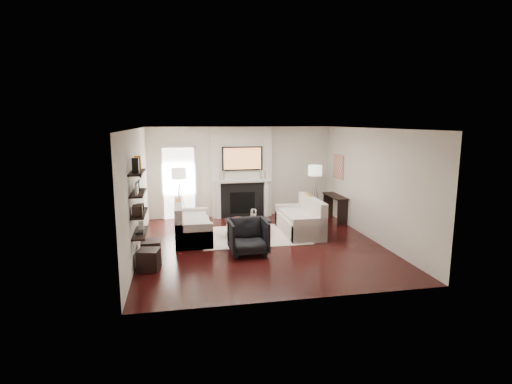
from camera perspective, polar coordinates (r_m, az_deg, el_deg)
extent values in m
plane|color=black|center=(9.47, 0.70, -7.49)|extent=(6.00, 6.00, 0.00)
plane|color=white|center=(9.03, 0.73, 9.06)|extent=(6.00, 6.00, 0.00)
plane|color=silver|center=(12.08, -2.17, 2.90)|extent=(5.50, 0.00, 5.50)
plane|color=silver|center=(6.31, 6.24, -3.85)|extent=(5.50, 0.00, 5.50)
plane|color=silver|center=(9.02, -16.66, 0.01)|extent=(0.00, 6.00, 6.00)
plane|color=silver|center=(10.07, 16.23, 1.05)|extent=(0.00, 6.00, 6.00)
cube|color=silver|center=(11.95, -2.08, 2.82)|extent=(1.80, 0.25, 2.70)
cube|color=black|center=(11.96, -1.95, -1.21)|extent=(1.30, 0.02, 1.04)
cube|color=black|center=(11.97, -1.94, -1.54)|extent=(0.75, 0.02, 0.65)
cube|color=white|center=(11.83, -5.37, -1.22)|extent=(0.12, 0.08, 1.10)
cube|color=white|center=(12.05, 1.45, -0.97)|extent=(0.12, 0.08, 1.10)
cube|color=white|center=(11.81, -1.93, 1.60)|extent=(1.70, 0.18, 0.07)
cube|color=black|center=(11.75, -1.97, 4.81)|extent=(1.20, 0.06, 0.70)
cube|color=#BF723F|center=(11.72, -1.94, 4.79)|extent=(1.10, 0.00, 0.62)
cylinder|color=silver|center=(11.72, -4.60, 2.43)|extent=(0.04, 0.04, 0.30)
cylinder|color=silver|center=(11.71, -5.23, 2.26)|extent=(0.04, 0.04, 0.24)
cylinder|color=silver|center=(11.89, 0.68, 2.57)|extent=(0.04, 0.04, 0.30)
cylinder|color=silver|center=(11.92, 1.29, 2.44)|extent=(0.04, 0.04, 0.24)
cube|color=white|center=(11.96, -10.94, 1.20)|extent=(0.90, 0.02, 2.10)
cube|color=white|center=(11.95, -13.24, 1.10)|extent=(0.06, 0.06, 2.16)
cube|color=white|center=(11.95, -8.64, 1.26)|extent=(0.06, 0.06, 2.16)
cube|color=white|center=(11.82, -11.11, 6.36)|extent=(1.02, 0.06, 0.06)
cube|color=beige|center=(10.17, -0.51, -6.22)|extent=(2.60, 2.00, 0.01)
cube|color=beige|center=(9.95, -8.99, -5.49)|extent=(0.85, 1.80, 0.42)
cube|color=beige|center=(9.87, -10.99, -3.79)|extent=(0.18, 1.80, 0.80)
cube|color=beige|center=(9.15, -8.82, -6.30)|extent=(0.85, 0.18, 0.60)
cube|color=beige|center=(10.71, -9.16, -3.88)|extent=(0.85, 0.18, 0.60)
cube|color=beige|center=(9.88, -8.74, -4.03)|extent=(0.63, 1.44, 0.10)
cube|color=#BE7317|center=(10.11, -11.03, -2.27)|extent=(0.10, 0.42, 0.42)
cube|color=black|center=(9.53, -11.02, -3.09)|extent=(0.10, 0.40, 0.40)
cube|color=beige|center=(10.39, 6.20, -4.75)|extent=(0.85, 1.80, 0.42)
cube|color=beige|center=(10.42, 8.00, -2.96)|extent=(0.18, 1.80, 0.80)
cube|color=beige|center=(9.63, 7.63, -5.43)|extent=(0.85, 0.18, 0.60)
cube|color=beige|center=(11.12, 4.98, -3.26)|extent=(0.85, 0.18, 0.60)
cube|color=beige|center=(10.32, 5.96, -3.37)|extent=(0.63, 1.44, 0.10)
cube|color=#BE7317|center=(10.65, 7.50, -1.54)|extent=(0.10, 0.42, 0.42)
cube|color=black|center=(10.10, 8.57, -2.26)|extent=(0.10, 0.40, 0.40)
cube|color=black|center=(10.05, -1.20, -4.09)|extent=(1.10, 0.55, 0.04)
cylinder|color=silver|center=(9.82, -3.87, -5.72)|extent=(0.02, 0.02, 0.38)
cylinder|color=silver|center=(9.99, 1.86, -5.43)|extent=(0.02, 0.02, 0.38)
cylinder|color=silver|center=(10.24, -4.17, -5.06)|extent=(0.02, 0.02, 0.38)
cylinder|color=silver|center=(10.40, 1.32, -4.79)|extent=(0.02, 0.02, 0.38)
cylinder|color=white|center=(10.04, -0.36, -3.17)|extent=(0.14, 0.14, 0.25)
cylinder|color=white|center=(10.05, -0.36, -3.53)|extent=(0.09, 0.09, 0.14)
cylinder|color=#9F301A|center=(10.00, -2.62, -3.91)|extent=(0.34, 0.34, 0.06)
imported|color=black|center=(8.74, -1.12, -6.16)|extent=(0.83, 0.77, 0.83)
cylinder|color=silver|center=(11.26, -10.85, -1.68)|extent=(0.02, 0.02, 1.20)
cylinder|color=white|center=(11.12, -10.99, 2.61)|extent=(0.40, 0.40, 0.30)
cylinder|color=silver|center=(11.26, -10.29, -1.66)|extent=(0.25, 0.02, 1.23)
cylinder|color=silver|center=(11.35, -11.13, -1.59)|extent=(0.14, 0.22, 1.23)
cylinder|color=silver|center=(11.17, -11.13, -1.79)|extent=(0.14, 0.22, 1.23)
cylinder|color=silver|center=(11.87, 8.33, -1.00)|extent=(0.02, 0.02, 1.20)
cylinder|color=white|center=(11.73, 8.44, 3.07)|extent=(0.40, 0.40, 0.30)
cylinder|color=silver|center=(11.90, 8.83, -0.98)|extent=(0.25, 0.02, 1.23)
cylinder|color=silver|center=(11.94, 7.93, -0.93)|extent=(0.14, 0.22, 1.23)
cylinder|color=silver|center=(11.76, 8.23, -1.10)|extent=(0.14, 0.22, 1.23)
cube|color=black|center=(11.73, 11.27, -0.57)|extent=(0.35, 1.20, 0.04)
cube|color=black|center=(11.31, 12.25, -2.95)|extent=(0.30, 0.04, 0.71)
cube|color=black|center=(12.30, 10.24, -1.83)|extent=(0.30, 0.04, 0.71)
cube|color=tan|center=(11.88, 11.70, 3.54)|extent=(0.03, 0.70, 0.70)
cube|color=black|center=(8.17, -16.19, -5.66)|extent=(0.25, 1.00, 0.03)
cube|color=black|center=(8.08, -16.33, -2.92)|extent=(0.25, 1.00, 0.04)
cube|color=black|center=(8.00, -16.47, -0.13)|extent=(0.25, 1.00, 0.04)
cube|color=black|center=(7.94, -16.62, 2.71)|extent=(0.25, 1.00, 0.04)
cube|color=black|center=(7.69, -16.84, 3.65)|extent=(0.12, 0.10, 0.28)
cube|color=#BE7317|center=(8.09, -16.56, 3.97)|extent=(0.12, 0.10, 0.28)
cube|color=white|center=(7.76, -16.67, 0.50)|extent=(0.04, 0.30, 0.22)
cube|color=black|center=(8.23, -16.35, 0.91)|extent=(0.04, 0.22, 0.18)
cube|color=black|center=(7.76, -16.57, -2.56)|extent=(0.18, 0.25, 0.20)
cube|color=black|center=(8.30, -16.21, -2.03)|extent=(0.15, 0.12, 0.12)
cube|color=black|center=(8.06, -16.27, -5.57)|extent=(0.14, 0.20, 0.05)
cube|color=white|center=(8.37, -16.09, -4.52)|extent=(0.10, 0.10, 0.18)
cylinder|color=black|center=(9.85, -16.15, 2.92)|extent=(0.04, 0.34, 0.34)
cylinder|color=white|center=(9.85, -16.01, 2.93)|extent=(0.01, 0.29, 0.29)
cube|color=black|center=(8.73, -14.78, -8.02)|extent=(0.42, 0.42, 0.40)
cube|color=black|center=(8.16, -15.05, -9.30)|extent=(0.47, 0.47, 0.40)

